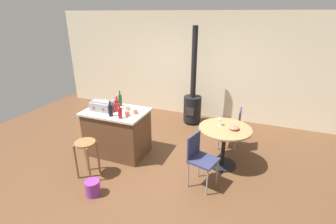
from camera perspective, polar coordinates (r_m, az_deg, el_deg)
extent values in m
plane|color=brown|center=(4.83, -3.05, -11.37)|extent=(8.80, 8.80, 0.00)
cube|color=beige|center=(6.64, 6.20, 10.53)|extent=(8.00, 0.10, 2.70)
cube|color=brown|center=(5.02, -11.55, -4.73)|extent=(1.13, 0.74, 0.86)
cube|color=beige|center=(4.84, -11.95, 0.06)|extent=(1.19, 0.80, 0.04)
cylinder|color=olive|center=(4.52, -15.72, -10.05)|extent=(0.04, 0.04, 0.63)
cylinder|color=olive|center=(4.66, -18.32, -9.29)|extent=(0.04, 0.04, 0.63)
cylinder|color=olive|center=(4.50, -20.39, -10.79)|extent=(0.04, 0.04, 0.63)
cylinder|color=olive|center=(4.35, -17.76, -11.65)|extent=(0.04, 0.04, 0.63)
cylinder|color=olive|center=(4.34, -18.56, -6.71)|extent=(0.35, 0.35, 0.03)
cylinder|color=black|center=(4.84, 12.26, -11.60)|extent=(0.51, 0.51, 0.02)
cylinder|color=black|center=(4.66, 12.61, -7.97)|extent=(0.07, 0.07, 0.73)
cylinder|color=#A37A4C|center=(4.49, 13.00, -3.75)|extent=(0.93, 0.93, 0.03)
cube|color=navy|center=(4.02, 8.18, -10.93)|extent=(0.49, 0.49, 0.03)
cube|color=navy|center=(3.99, 5.93, -7.69)|extent=(0.12, 0.35, 0.40)
cylinder|color=gray|center=(4.35, 7.11, -12.00)|extent=(0.02, 0.02, 0.47)
cylinder|color=gray|center=(4.10, 4.66, -14.18)|extent=(0.02, 0.02, 0.47)
cylinder|color=gray|center=(3.97, 8.96, -15.78)|extent=(0.02, 0.02, 0.47)
cylinder|color=gray|center=(4.22, 11.21, -13.40)|extent=(0.02, 0.02, 0.47)
cube|color=navy|center=(5.23, 13.86, -3.34)|extent=(0.41, 0.41, 0.03)
cube|color=navy|center=(5.14, 16.16, -1.61)|extent=(0.03, 0.36, 0.40)
cylinder|color=gray|center=(5.18, 15.24, -6.79)|extent=(0.02, 0.02, 0.46)
cylinder|color=gray|center=(5.48, 15.63, -5.17)|extent=(0.02, 0.02, 0.46)
cylinder|color=gray|center=(5.50, 12.12, -4.68)|extent=(0.02, 0.02, 0.46)
cylinder|color=gray|center=(5.20, 11.51, -6.26)|extent=(0.02, 0.02, 0.46)
cylinder|color=black|center=(6.44, 5.49, -2.15)|extent=(0.37, 0.37, 0.06)
cylinder|color=black|center=(6.31, 5.60, 0.76)|extent=(0.44, 0.44, 0.64)
cube|color=#2D2826|center=(6.11, 5.03, 0.07)|extent=(0.20, 0.02, 0.20)
cylinder|color=black|center=(5.99, 6.02, 11.18)|extent=(0.13, 0.13, 1.68)
cube|color=gray|center=(4.88, -14.94, 1.26)|extent=(0.42, 0.24, 0.17)
cube|color=gray|center=(4.85, -15.05, 2.31)|extent=(0.40, 0.14, 0.02)
cube|color=red|center=(4.85, -16.80, 0.92)|extent=(0.04, 0.01, 0.04)
cube|color=red|center=(4.73, -14.79, 0.60)|extent=(0.04, 0.01, 0.04)
cylinder|color=maroon|center=(4.76, -11.88, 0.99)|extent=(0.08, 0.08, 0.16)
cylinder|color=maroon|center=(4.72, -11.98, 2.27)|extent=(0.03, 0.03, 0.06)
cylinder|color=black|center=(4.57, -13.07, 0.28)|extent=(0.08, 0.08, 0.20)
cylinder|color=black|center=(4.52, -13.22, 1.95)|extent=(0.03, 0.03, 0.08)
cylinder|color=#B7B2AD|center=(5.03, -12.27, 2.02)|extent=(0.08, 0.08, 0.15)
cylinder|color=#B7B2AD|center=(5.00, -12.36, 3.12)|extent=(0.03, 0.03, 0.06)
cylinder|color=maroon|center=(4.87, -11.62, 1.67)|extent=(0.08, 0.08, 0.19)
cylinder|color=maroon|center=(4.82, -11.74, 3.14)|extent=(0.03, 0.03, 0.07)
cylinder|color=maroon|center=(4.44, -10.97, -0.25)|extent=(0.07, 0.07, 0.20)
cylinder|color=maroon|center=(4.39, -11.10, 1.39)|extent=(0.03, 0.03, 0.08)
cylinder|color=#194C23|center=(5.03, -10.92, 2.63)|extent=(0.07, 0.07, 0.23)
cylinder|color=#194C23|center=(4.99, -11.05, 4.35)|extent=(0.03, 0.03, 0.09)
cylinder|color=tan|center=(4.82, -9.34, 0.95)|extent=(0.09, 0.09, 0.08)
torus|color=tan|center=(4.79, -8.77, 0.91)|extent=(0.05, 0.01, 0.05)
cylinder|color=#DB6651|center=(4.53, -9.39, -0.35)|extent=(0.08, 0.08, 0.10)
torus|color=#DB6651|center=(4.50, -8.81, -0.38)|extent=(0.05, 0.01, 0.05)
cylinder|color=#DB6651|center=(4.61, -7.54, 0.07)|extent=(0.08, 0.08, 0.08)
torus|color=#DB6651|center=(4.59, -6.98, 0.03)|extent=(0.05, 0.01, 0.05)
cylinder|color=tan|center=(5.23, -14.29, 2.25)|extent=(0.09, 0.09, 0.09)
torus|color=tan|center=(5.19, -13.80, 2.22)|extent=(0.05, 0.01, 0.05)
cylinder|color=silver|center=(4.56, 11.79, -2.99)|extent=(0.06, 0.06, 0.00)
cylinder|color=silver|center=(4.54, 11.83, -2.51)|extent=(0.01, 0.01, 0.08)
ellipsoid|color=silver|center=(4.51, 11.90, -1.73)|extent=(0.07, 0.07, 0.06)
ellipsoid|color=#DB6651|center=(4.44, 14.95, -3.50)|extent=(0.18, 0.18, 0.07)
cylinder|color=purple|center=(4.18, -16.94, -16.35)|extent=(0.23, 0.23, 0.24)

